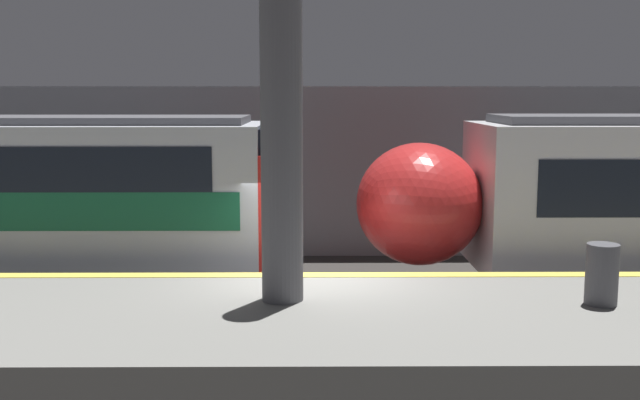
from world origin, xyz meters
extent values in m
plane|color=#33302D|center=(0.00, 0.00, 0.00)|extent=(120.00, 120.00, 0.00)
cube|color=slate|center=(0.00, -2.10, 0.57)|extent=(40.00, 4.20, 1.14)
cube|color=#EAD14C|center=(0.00, -0.15, 1.14)|extent=(40.00, 0.30, 0.01)
cube|color=gray|center=(0.00, 6.53, 2.10)|extent=(50.00, 0.15, 4.20)
cylinder|color=#56565B|center=(-0.43, -1.58, 3.20)|extent=(0.58, 0.58, 4.12)
ellipsoid|color=red|center=(2.04, 2.38, 1.92)|extent=(2.42, 2.67, 2.36)
sphere|color=#F2EFCC|center=(1.09, 2.38, 1.50)|extent=(0.20, 0.20, 0.20)
cube|color=red|center=(-0.83, 2.38, 1.84)|extent=(0.25, 2.84, 2.24)
cube|color=black|center=(-0.83, 2.38, 2.96)|extent=(0.25, 2.55, 0.90)
sphere|color=#EA4C42|center=(-0.68, 1.73, 1.44)|extent=(0.18, 0.18, 0.18)
sphere|color=#EA4C42|center=(-0.68, 3.04, 1.44)|extent=(0.18, 0.18, 0.18)
cylinder|color=#4C4C51|center=(3.98, -1.85, 1.56)|extent=(0.44, 0.44, 0.85)
camera|label=1|loc=(0.02, -11.86, 4.03)|focal=42.00mm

